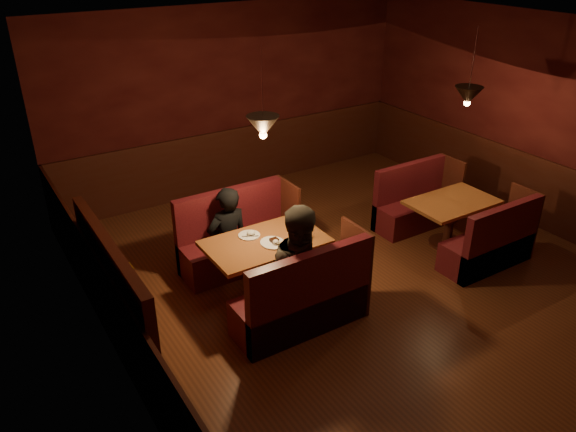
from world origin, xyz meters
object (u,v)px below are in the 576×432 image
second_bench_far (415,206)px  diner_a (227,218)px  main_bench_near (305,303)px  second_table (451,212)px  diner_b (304,253)px  main_table (267,253)px  second_bench_near (492,246)px  main_bench_far (238,242)px

second_bench_far → diner_a: bearing=174.4°
main_bench_near → second_table: bearing=10.3°
diner_a → diner_b: bearing=97.8°
second_bench_far → main_bench_near: bearing=-156.4°
main_table → second_bench_near: size_ratio=1.06×
main_table → second_table: main_table is taller
second_bench_near → diner_b: size_ratio=0.74×
main_bench_near → second_table: size_ratio=1.28×
main_table → diner_b: (0.07, -0.65, 0.31)m
main_table → diner_a: bearing=102.2°
main_bench_far → main_table: bearing=-91.2°
main_bench_near → second_bench_near: 2.69m
second_bench_far → main_table: bearing=-171.4°
diner_b → second_table: bearing=18.0°
main_bench_near → diner_a: (-0.16, 1.45, 0.42)m
second_bench_near → diner_b: (-2.62, 0.32, 0.57)m
second_bench_far → second_bench_near: bearing=-90.0°
main_bench_far → second_bench_far: (2.68, -0.36, -0.03)m
second_bench_far → diner_b: diner_b is taller
second_bench_near → main_table: bearing=160.2°
main_bench_near → diner_a: diner_a is taller
main_bench_near → second_table: main_bench_near is taller
main_table → main_bench_near: 0.80m
second_table → diner_a: (-2.82, 0.97, 0.26)m
second_bench_far → diner_a: 2.89m
main_table → diner_b: size_ratio=0.78×
diner_a → diner_b: diner_b is taller
second_bench_near → second_table: bearing=92.2°
second_bench_far → diner_b: bearing=-158.1°
main_bench_far → second_bench_near: (2.68, -1.73, -0.03)m
main_bench_far → main_bench_near: same height
main_table → diner_b: diner_b is taller
main_table → diner_a: size_ratio=0.90×
diner_b → second_bench_near: bearing=2.9°
main_table → second_bench_far: 2.74m
main_table → main_bench_far: size_ratio=0.91×
second_bench_far → diner_b: 2.88m
main_bench_far → diner_b: size_ratio=0.86×
second_bench_far → second_table: bearing=-92.2°
second_table → second_bench_far: bearing=87.8°
main_bench_far → main_bench_near: size_ratio=1.00×
main_table → second_bench_far: bearing=8.6°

